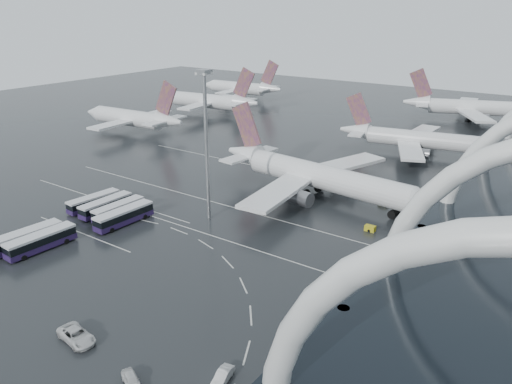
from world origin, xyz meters
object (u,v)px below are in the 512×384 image
Objects in this scene: airliner_gate_c at (473,108)px; gse_cart_belly_d at (441,230)px; bus_row_near_b at (106,205)px; gse_cart_belly_e at (384,202)px; bus_row_near_c at (118,209)px; gse_cart_belly_b at (411,205)px; van_curve_b at (131,380)px; jet_remote_west at (134,119)px; bus_row_far_b at (41,241)px; van_curve_c at (222,377)px; airliner_gate_b at (419,140)px; airliner_main at (317,176)px; bus_row_near_d at (124,216)px; jet_remote_far at (242,88)px; gse_cart_belly_a at (370,228)px; floodlight_mast at (206,128)px; bus_row_near_a at (94,201)px; jet_remote_mid at (211,101)px; van_curve_a at (76,336)px; bus_row_far_a at (27,238)px.

gse_cart_belly_d is at bearing -99.13° from airliner_gate_c.
gse_cart_belly_e is (47.46, 39.55, -1.09)m from bus_row_near_b.
bus_row_near_c is 63.94m from gse_cart_belly_b.
van_curve_b is 1.74× the size of gse_cart_belly_b.
bus_row_far_b is at bearing 123.57° from jet_remote_west.
van_curve_c is (48.90, -7.69, -1.08)m from bus_row_far_b.
airliner_gate_b is 1.12× the size of jet_remote_west.
airliner_main is at bearing -41.67° from bus_row_near_b.
airliner_main is 22.00m from gse_cart_belly_b.
bus_row_near_d reaches higher than gse_cart_belly_d.
bus_row_far_b reaches higher than van_curve_b.
jet_remote_far reaches higher than van_curve_b.
jet_remote_west reaches higher than gse_cart_belly_a.
jet_remote_far is 3.51× the size of bus_row_near_b.
airliner_gate_b is 93.83m from bus_row_near_b.
airliner_gate_b is 1.62× the size of floodlight_mast.
airliner_main is 69.23m from van_curve_b.
bus_row_near_d is 16.98m from bus_row_far_b.
airliner_gate_b is 109.21m from bus_row_far_b.
bus_row_near_a is at bearing 142.80° from van_curve_c.
gse_cart_belly_e is at bearing 101.99° from gse_cart_belly_a.
jet_remote_mid reaches higher than bus_row_far_b.
bus_row_near_a is 60.02m from gse_cart_belly_a.
bus_row_near_c is 1.92× the size of van_curve_a.
bus_row_near_d is 62.25m from gse_cart_belly_b.
bus_row_far_a is at bearing -130.94° from gse_cart_belly_b.
airliner_gate_b reaches higher than bus_row_near_c.
airliner_main reaches higher than van_curve_b.
bus_row_near_a is (-36.61, -35.11, -3.32)m from airliner_main.
bus_row_near_d is (7.91, -1.81, 0.11)m from bus_row_near_b.
bus_row_far_b is at bearing 170.95° from bus_row_near_d.
jet_remote_far is 150.61m from bus_row_near_d.
jet_remote_mid is at bearing 28.73° from bus_row_near_b.
airliner_gate_b reaches higher than gse_cart_belly_e.
jet_remote_mid is at bearing 31.39° from bus_row_near_c.
bus_row_far_a is at bearing -123.57° from airliner_gate_c.
gse_cart_belly_d is (54.73, 33.13, -1.19)m from bus_row_near_d.
gse_cart_belly_b is (49.23, 40.78, -1.01)m from bus_row_near_c.
van_curve_b reaches higher than gse_cart_belly_a.
floodlight_mast is 13.31× the size of gse_cart_belly_b.
bus_row_near_a is 4.23m from bus_row_near_b.
jet_remote_far reaches higher than bus_row_near_c.
bus_row_near_a reaches higher than gse_cart_belly_d.
airliner_gate_c is 1.17× the size of jet_remote_mid.
airliner_gate_c is 1.19× the size of jet_remote_west.
bus_row_near_d is 57.24m from gse_cart_belly_e.
van_curve_b reaches higher than gse_cart_belly_e.
gse_cart_belly_e is at bearing 135.14° from jet_remote_far.
airliner_gate_c is at bearing 4.73° from van_curve_a.
airliner_main is 9.19× the size of van_curve_a.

